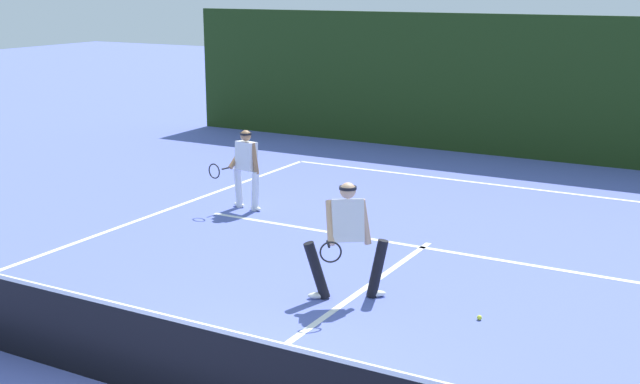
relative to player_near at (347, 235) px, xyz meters
The scene contains 8 objects.
court_line_baseline_far 7.50m from the player_near, 89.53° to the left, with size 10.39×0.10×0.01m, color white.
court_line_service 2.76m from the player_near, 88.66° to the left, with size 8.47×0.10×0.01m, color white.
court_line_centre 0.96m from the player_near, 79.12° to the right, with size 0.10×6.40×0.01m, color white.
tennis_net 3.54m from the player_near, 89.00° to the right, with size 11.39×0.09×1.09m.
player_near is the anchor object (origin of this frame).
player_far 4.99m from the player_near, 140.31° to the left, with size 0.86×0.86×1.55m.
tennis_ball 2.07m from the player_near, ahead, with size 0.07×0.07×0.07m, color #D1E033.
back_fence_windscreen 10.55m from the player_near, 89.67° to the left, with size 20.59×0.12×3.51m, color #1D3412.
Camera 1 is at (4.87, -6.05, 4.26)m, focal length 46.39 mm.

